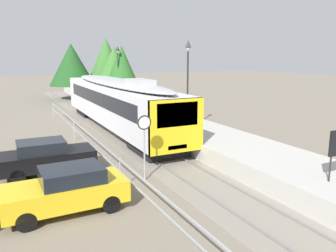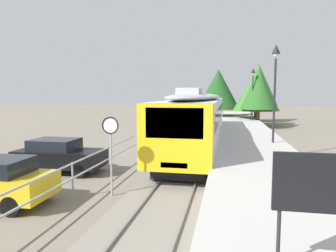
% 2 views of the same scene
% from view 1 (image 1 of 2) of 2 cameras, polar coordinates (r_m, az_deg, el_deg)
% --- Properties ---
extents(ground_plane, '(160.00, 160.00, 0.00)m').
position_cam_1_polar(ground_plane, '(23.09, -15.27, -1.63)').
color(ground_plane, slate).
extents(track_rails, '(3.20, 60.00, 0.14)m').
position_cam_1_polar(track_rails, '(23.82, -8.20, -0.85)').
color(track_rails, gray).
rests_on(track_rails, ground).
extents(commuter_train, '(2.82, 18.48, 3.74)m').
position_cam_1_polar(commuter_train, '(23.95, -8.74, 4.33)').
color(commuter_train, silver).
rests_on(commuter_train, track_rails).
extents(station_platform, '(3.90, 60.00, 0.90)m').
position_cam_1_polar(station_platform, '(24.92, -1.12, 0.80)').
color(station_platform, '#B7B5AD').
rests_on(station_platform, ground).
extents(platform_lamp_mid_platform, '(0.34, 0.34, 5.35)m').
position_cam_1_polar(platform_lamp_mid_platform, '(23.41, 3.38, 10.36)').
color(platform_lamp_mid_platform, '#232328').
rests_on(platform_lamp_mid_platform, station_platform).
extents(platform_lamp_far_end, '(0.34, 0.34, 5.35)m').
position_cam_1_polar(platform_lamp_far_end, '(37.34, -8.49, 10.74)').
color(platform_lamp_far_end, '#232328').
rests_on(platform_lamp_far_end, station_platform).
extents(speed_limit_sign, '(0.61, 0.10, 2.81)m').
position_cam_1_polar(speed_limit_sign, '(13.91, -4.04, -0.91)').
color(speed_limit_sign, '#9EA0A5').
rests_on(speed_limit_sign, ground).
extents(carpark_fence, '(0.06, 36.06, 1.25)m').
position_cam_1_polar(carpark_fence, '(13.42, -8.13, -6.87)').
color(carpark_fence, '#9EA0A5').
rests_on(carpark_fence, ground).
extents(parked_hatchback_yellow, '(4.04, 1.86, 1.53)m').
position_cam_1_polar(parked_hatchback_yellow, '(11.95, -16.79, -10.23)').
color(parked_hatchback_yellow, gold).
rests_on(parked_hatchback_yellow, ground).
extents(parked_hatchback_black, '(4.01, 1.78, 1.53)m').
position_cam_1_polar(parked_hatchback_black, '(15.94, -19.86, -4.90)').
color(parked_hatchback_black, black).
rests_on(parked_hatchback_black, ground).
extents(tree_behind_carpark, '(5.42, 5.42, 6.70)m').
position_cam_1_polar(tree_behind_carpark, '(42.59, -16.00, 9.97)').
color(tree_behind_carpark, brown).
rests_on(tree_behind_carpark, ground).
extents(tree_behind_station_far, '(5.19, 5.19, 6.28)m').
position_cam_1_polar(tree_behind_station_far, '(40.68, -9.03, 9.92)').
color(tree_behind_station_far, brown).
rests_on(tree_behind_station_far, ground).
extents(tree_distant_left, '(4.96, 4.96, 7.56)m').
position_cam_1_polar(tree_distant_left, '(46.40, -10.39, 11.10)').
color(tree_distant_left, brown).
rests_on(tree_distant_left, ground).
extents(tree_distant_centre, '(3.72, 3.72, 6.35)m').
position_cam_1_polar(tree_distant_centre, '(38.27, -7.83, 10.10)').
color(tree_distant_centre, brown).
rests_on(tree_distant_centre, ground).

